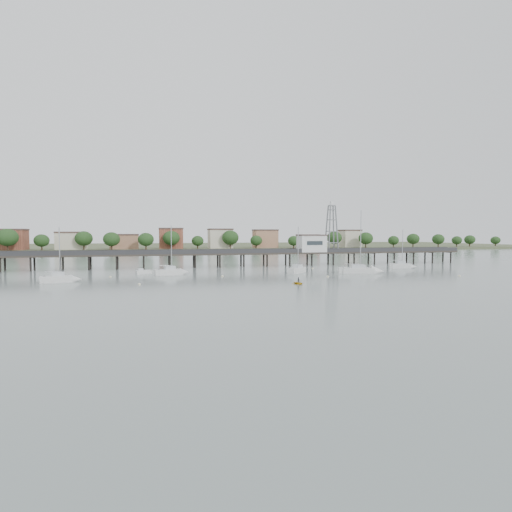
{
  "coord_description": "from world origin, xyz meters",
  "views": [
    {
      "loc": [
        -23.72,
        -61.11,
        9.58
      ],
      "look_at": [
        2.93,
        42.0,
        4.0
      ],
      "focal_mm": 30.0,
      "sensor_mm": 36.0,
      "label": 1
    }
  ],
  "objects_px": {
    "sailboat_b": "(175,272)",
    "lattice_tower": "(332,229)",
    "sailboat_a": "(64,279)",
    "pier": "(231,254)",
    "white_tender": "(143,272)",
    "sailboat_e": "(404,266)",
    "yellow_dinghy": "(298,284)",
    "sailboat_c": "(299,270)",
    "sailboat_d": "(366,271)"
  },
  "relations": [
    {
      "from": "pier",
      "to": "sailboat_e",
      "type": "xyz_separation_m",
      "value": [
        45.52,
        -17.31,
        -3.14
      ]
    },
    {
      "from": "sailboat_b",
      "to": "sailboat_a",
      "type": "height_order",
      "value": "sailboat_b"
    },
    {
      "from": "white_tender",
      "to": "yellow_dinghy",
      "type": "bearing_deg",
      "value": -63.09
    },
    {
      "from": "pier",
      "to": "lattice_tower",
      "type": "relative_size",
      "value": 9.68
    },
    {
      "from": "sailboat_e",
      "to": "sailboat_b",
      "type": "bearing_deg",
      "value": -159.1
    },
    {
      "from": "sailboat_b",
      "to": "pier",
      "type": "bearing_deg",
      "value": 39.18
    },
    {
      "from": "sailboat_a",
      "to": "sailboat_d",
      "type": "height_order",
      "value": "sailboat_d"
    },
    {
      "from": "white_tender",
      "to": "yellow_dinghy",
      "type": "xyz_separation_m",
      "value": [
        28.69,
        -29.25,
        -0.44
      ]
    },
    {
      "from": "pier",
      "to": "yellow_dinghy",
      "type": "distance_m",
      "value": 45.27
    },
    {
      "from": "sailboat_a",
      "to": "sailboat_e",
      "type": "height_order",
      "value": "sailboat_a"
    },
    {
      "from": "sailboat_b",
      "to": "sailboat_d",
      "type": "height_order",
      "value": "sailboat_d"
    },
    {
      "from": "sailboat_b",
      "to": "white_tender",
      "type": "relative_size",
      "value": 3.08
    },
    {
      "from": "pier",
      "to": "sailboat_d",
      "type": "xyz_separation_m",
      "value": [
        27.91,
        -27.74,
        -3.17
      ]
    },
    {
      "from": "pier",
      "to": "sailboat_a",
      "type": "xyz_separation_m",
      "value": [
        -39.5,
        -30.42,
        -3.14
      ]
    },
    {
      "from": "pier",
      "to": "yellow_dinghy",
      "type": "bearing_deg",
      "value": -84.51
    },
    {
      "from": "sailboat_e",
      "to": "sailboat_c",
      "type": "bearing_deg",
      "value": -153.14
    },
    {
      "from": "sailboat_a",
      "to": "sailboat_c",
      "type": "distance_m",
      "value": 53.0
    },
    {
      "from": "sailboat_a",
      "to": "sailboat_d",
      "type": "bearing_deg",
      "value": -7.91
    },
    {
      "from": "lattice_tower",
      "to": "sailboat_b",
      "type": "relative_size",
      "value": 1.29
    },
    {
      "from": "sailboat_c",
      "to": "sailboat_d",
      "type": "bearing_deg",
      "value": -63.35
    },
    {
      "from": "sailboat_b",
      "to": "yellow_dinghy",
      "type": "bearing_deg",
      "value": -59.06
    },
    {
      "from": "pier",
      "to": "sailboat_b",
      "type": "distance_m",
      "value": 26.71
    },
    {
      "from": "white_tender",
      "to": "yellow_dinghy",
      "type": "height_order",
      "value": "yellow_dinghy"
    },
    {
      "from": "sailboat_e",
      "to": "white_tender",
      "type": "relative_size",
      "value": 2.89
    },
    {
      "from": "sailboat_b",
      "to": "sailboat_c",
      "type": "height_order",
      "value": "sailboat_b"
    },
    {
      "from": "white_tender",
      "to": "pier",
      "type": "bearing_deg",
      "value": 15.17
    },
    {
      "from": "lattice_tower",
      "to": "sailboat_e",
      "type": "relative_size",
      "value": 1.37
    },
    {
      "from": "lattice_tower",
      "to": "yellow_dinghy",
      "type": "height_order",
      "value": "lattice_tower"
    },
    {
      "from": "pier",
      "to": "sailboat_b",
      "type": "relative_size",
      "value": 12.44
    },
    {
      "from": "sailboat_d",
      "to": "yellow_dinghy",
      "type": "relative_size",
      "value": 5.96
    },
    {
      "from": "sailboat_b",
      "to": "sailboat_e",
      "type": "xyz_separation_m",
      "value": [
        62.81,
        2.8,
        0.0
      ]
    },
    {
      "from": "sailboat_a",
      "to": "sailboat_d",
      "type": "distance_m",
      "value": 67.45
    },
    {
      "from": "sailboat_a",
      "to": "yellow_dinghy",
      "type": "distance_m",
      "value": 46.15
    },
    {
      "from": "sailboat_d",
      "to": "white_tender",
      "type": "relative_size",
      "value": 4.13
    },
    {
      "from": "sailboat_a",
      "to": "yellow_dinghy",
      "type": "relative_size",
      "value": 4.2
    },
    {
      "from": "sailboat_d",
      "to": "sailboat_c",
      "type": "relative_size",
      "value": 1.37
    },
    {
      "from": "sailboat_b",
      "to": "lattice_tower",
      "type": "bearing_deg",
      "value": 12.27
    },
    {
      "from": "sailboat_e",
      "to": "yellow_dinghy",
      "type": "xyz_separation_m",
      "value": [
        -41.21,
        -27.59,
        -0.65
      ]
    },
    {
      "from": "white_tender",
      "to": "lattice_tower",
      "type": "bearing_deg",
      "value": -1.89
    },
    {
      "from": "lattice_tower",
      "to": "white_tender",
      "type": "relative_size",
      "value": 3.95
    },
    {
      "from": "sailboat_d",
      "to": "sailboat_e",
      "type": "height_order",
      "value": "sailboat_d"
    },
    {
      "from": "lattice_tower",
      "to": "sailboat_e",
      "type": "xyz_separation_m",
      "value": [
        14.02,
        -17.31,
        -10.45
      ]
    },
    {
      "from": "lattice_tower",
      "to": "sailboat_d",
      "type": "distance_m",
      "value": 29.87
    },
    {
      "from": "pier",
      "to": "white_tender",
      "type": "xyz_separation_m",
      "value": [
        -24.38,
        -15.66,
        -3.36
      ]
    },
    {
      "from": "pier",
      "to": "sailboat_d",
      "type": "relative_size",
      "value": 9.26
    },
    {
      "from": "lattice_tower",
      "to": "sailboat_e",
      "type": "distance_m",
      "value": 24.61
    },
    {
      "from": "sailboat_a",
      "to": "yellow_dinghy",
      "type": "xyz_separation_m",
      "value": [
        43.81,
        -14.48,
        -0.65
      ]
    },
    {
      "from": "sailboat_b",
      "to": "sailboat_c",
      "type": "xyz_separation_m",
      "value": [
        30.15,
        -2.08,
        0.0
      ]
    },
    {
      "from": "lattice_tower",
      "to": "sailboat_c",
      "type": "relative_size",
      "value": 1.31
    },
    {
      "from": "lattice_tower",
      "to": "sailboat_e",
      "type": "bearing_deg",
      "value": -51.0
    }
  ]
}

